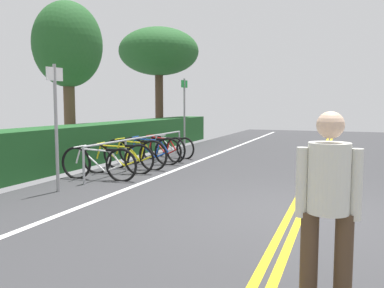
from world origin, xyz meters
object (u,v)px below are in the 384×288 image
(bicycle_4, at_px, (162,148))
(tree_far_right, at_px, (159,52))
(bicycle_3, at_px, (150,151))
(bicycle_0, at_px, (98,164))
(bike_rack, at_px, (142,144))
(bicycle_1, at_px, (118,159))
(bicycle_5, at_px, (171,147))
(sign_post_far, at_px, (184,109))
(bicycle_2, at_px, (135,154))
(pedestrian, at_px, (328,198))
(tree_mid, at_px, (68,46))
(sign_post_near, at_px, (56,116))

(bicycle_4, xyz_separation_m, tree_far_right, (5.88, 2.87, 3.54))
(bicycle_3, bearing_deg, bicycle_0, 179.67)
(bike_rack, distance_m, bicycle_0, 1.99)
(bicycle_1, bearing_deg, bicycle_3, -1.52)
(bicycle_1, relative_size, bicycle_5, 1.03)
(bicycle_0, xyz_separation_m, bicycle_3, (2.42, -0.01, 0.01))
(bicycle_3, distance_m, tree_far_right, 8.10)
(sign_post_far, xyz_separation_m, tree_far_right, (3.79, 2.72, 2.42))
(bicycle_2, relative_size, bicycle_5, 1.06)
(bicycle_3, relative_size, pedestrian, 1.14)
(tree_mid, distance_m, tree_far_right, 5.98)
(bike_rack, bearing_deg, bicycle_5, 1.09)
(tree_far_right, bearing_deg, pedestrian, -149.83)
(sign_post_far, distance_m, tree_mid, 4.15)
(bike_rack, distance_m, sign_post_near, 3.34)
(bicycle_3, relative_size, sign_post_far, 0.72)
(bicycle_4, height_order, pedestrian, pedestrian)
(bicycle_1, height_order, sign_post_near, sign_post_near)
(bicycle_2, distance_m, tree_far_right, 8.82)
(bicycle_0, height_order, tree_mid, tree_mid)
(bicycle_0, distance_m, pedestrian, 6.31)
(bicycle_5, xyz_separation_m, sign_post_far, (1.38, 0.12, 1.15))
(bike_rack, height_order, bicycle_4, bike_rack)
(bicycle_2, bearing_deg, bicycle_5, 1.03)
(bicycle_4, xyz_separation_m, sign_post_far, (2.09, 0.15, 1.12))
(bicycle_2, height_order, bicycle_4, bicycle_2)
(bicycle_0, bearing_deg, bicycle_3, -0.33)
(bicycle_1, xyz_separation_m, bicycle_3, (1.58, -0.04, 0.02))
(bike_rack, xyz_separation_m, bicycle_4, (1.26, 0.01, -0.24))
(sign_post_far, relative_size, tree_far_right, 0.50)
(bicycle_5, relative_size, sign_post_far, 0.69)
(bicycle_1, height_order, tree_far_right, tree_far_right)
(bicycle_4, distance_m, sign_post_near, 4.62)
(bicycle_1, distance_m, sign_post_far, 4.62)
(tree_mid, height_order, tree_far_right, tree_far_right)
(sign_post_far, bearing_deg, bike_rack, -177.29)
(bicycle_1, height_order, pedestrian, pedestrian)
(bicycle_5, height_order, sign_post_far, sign_post_far)
(sign_post_near, bearing_deg, bicycle_1, -0.38)
(bicycle_4, bearing_deg, bicycle_2, -179.52)
(bicycle_1, xyz_separation_m, tree_far_right, (8.27, 2.84, 3.54))
(bicycle_0, bearing_deg, pedestrian, -130.27)
(bicycle_2, distance_m, bicycle_4, 1.67)
(bicycle_3, xyz_separation_m, bicycle_5, (1.53, 0.04, -0.04))
(bicycle_5, bearing_deg, tree_mid, 104.33)
(bicycle_1, relative_size, tree_far_right, 0.35)
(bicycle_2, relative_size, bicycle_3, 1.02)
(bicycle_4, bearing_deg, bicycle_3, -179.30)
(sign_post_near, bearing_deg, tree_mid, 34.90)
(bike_rack, height_order, bicycle_3, bike_rack)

